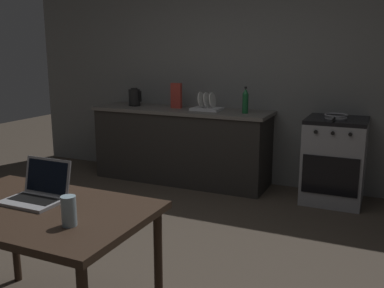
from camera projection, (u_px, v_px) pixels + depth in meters
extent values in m
plane|color=#473D33|center=(134.00, 263.00, 3.26)|extent=(12.00, 12.00, 0.00)
cube|color=slate|center=(265.00, 71.00, 5.00)|extent=(6.40, 0.10, 2.66)
cube|color=#282623|center=(182.00, 147.00, 5.25)|extent=(2.10, 0.60, 0.85)
cube|color=#66605B|center=(181.00, 110.00, 5.16)|extent=(2.16, 0.64, 0.04)
cube|color=gray|center=(334.00, 162.00, 4.53)|extent=(0.60, 0.60, 0.85)
cube|color=black|center=(337.00, 120.00, 4.44)|extent=(0.60, 0.60, 0.04)
cube|color=black|center=(330.00, 176.00, 4.27)|extent=(0.54, 0.01, 0.39)
cylinder|color=black|center=(316.00, 132.00, 4.24)|extent=(0.04, 0.02, 0.04)
cylinder|color=black|center=(333.00, 133.00, 4.17)|extent=(0.04, 0.02, 0.04)
cylinder|color=black|center=(350.00, 134.00, 4.11)|extent=(0.04, 0.02, 0.04)
cube|color=#332319|center=(37.00, 211.00, 2.35)|extent=(1.24, 0.79, 0.04)
cylinder|color=#332319|center=(14.00, 233.00, 2.96)|extent=(0.05, 0.05, 0.70)
cylinder|color=#332319|center=(158.00, 267.00, 2.50)|extent=(0.05, 0.05, 0.70)
cube|color=#99999E|center=(32.00, 202.00, 2.41)|extent=(0.32, 0.22, 0.02)
cube|color=black|center=(34.00, 199.00, 2.42)|extent=(0.28, 0.12, 0.00)
cube|color=#99999E|center=(47.00, 176.00, 2.51)|extent=(0.32, 0.05, 0.21)
cube|color=black|center=(47.00, 177.00, 2.50)|extent=(0.29, 0.04, 0.18)
cylinder|color=black|center=(135.00, 105.00, 5.41)|extent=(0.15, 0.15, 0.02)
cylinder|color=black|center=(134.00, 97.00, 5.39)|extent=(0.14, 0.14, 0.19)
cylinder|color=black|center=(134.00, 89.00, 5.37)|extent=(0.08, 0.08, 0.02)
cube|color=black|center=(140.00, 96.00, 5.35)|extent=(0.02, 0.02, 0.13)
cylinder|color=#19592D|center=(245.00, 104.00, 4.76)|extent=(0.07, 0.07, 0.21)
cone|color=#19592D|center=(246.00, 91.00, 4.73)|extent=(0.07, 0.07, 0.06)
cylinder|color=black|center=(246.00, 88.00, 4.72)|extent=(0.03, 0.03, 0.02)
cylinder|color=gray|center=(336.00, 118.00, 4.42)|extent=(0.22, 0.22, 0.01)
torus|color=gray|center=(336.00, 115.00, 4.41)|extent=(0.24, 0.24, 0.02)
cylinder|color=black|center=(334.00, 119.00, 4.24)|extent=(0.02, 0.18, 0.02)
cylinder|color=#99B7C6|center=(69.00, 211.00, 2.09)|extent=(0.07, 0.07, 0.15)
cube|color=#B2382D|center=(176.00, 96.00, 5.17)|extent=(0.13, 0.05, 0.30)
cube|color=silver|center=(207.00, 109.00, 5.02)|extent=(0.34, 0.26, 0.03)
cylinder|color=white|center=(201.00, 100.00, 5.02)|extent=(0.04, 0.18, 0.18)
cylinder|color=white|center=(207.00, 100.00, 4.99)|extent=(0.04, 0.18, 0.18)
cylinder|color=white|center=(212.00, 100.00, 4.96)|extent=(0.04, 0.18, 0.18)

